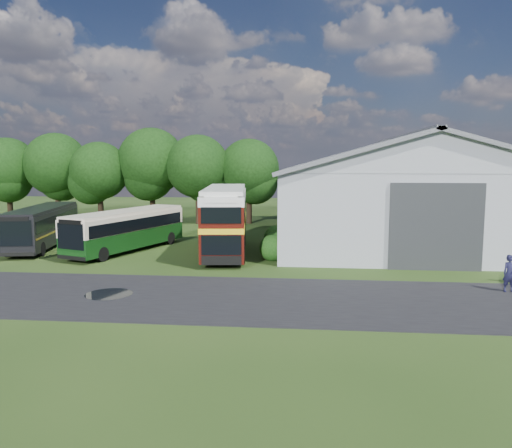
# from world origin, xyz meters

# --- Properties ---
(ground) EXTENTS (120.00, 120.00, 0.00)m
(ground) POSITION_xyz_m (0.00, 0.00, 0.00)
(ground) COLOR #1B3310
(ground) RESTS_ON ground
(asphalt_road) EXTENTS (60.00, 8.00, 0.02)m
(asphalt_road) POSITION_xyz_m (3.00, -3.00, 0.00)
(asphalt_road) COLOR black
(asphalt_road) RESTS_ON ground
(puddle) EXTENTS (2.20, 2.20, 0.01)m
(puddle) POSITION_xyz_m (-1.50, -3.00, 0.00)
(puddle) COLOR black
(puddle) RESTS_ON ground
(storage_shed) EXTENTS (18.80, 24.80, 8.15)m
(storage_shed) POSITION_xyz_m (15.00, 15.98, 4.17)
(storage_shed) COLOR gray
(storage_shed) RESTS_ON ground
(tree_far_left) EXTENTS (6.12, 6.12, 8.64)m
(tree_far_left) POSITION_xyz_m (-23.00, 24.00, 5.56)
(tree_far_left) COLOR black
(tree_far_left) RESTS_ON ground
(tree_left_a) EXTENTS (6.46, 6.46, 9.12)m
(tree_left_a) POSITION_xyz_m (-18.00, 24.50, 5.87)
(tree_left_a) COLOR black
(tree_left_a) RESTS_ON ground
(tree_left_b) EXTENTS (5.78, 5.78, 8.16)m
(tree_left_b) POSITION_xyz_m (-13.00, 23.50, 5.25)
(tree_left_b) COLOR black
(tree_left_b) RESTS_ON ground
(tree_mid) EXTENTS (6.80, 6.80, 9.60)m
(tree_mid) POSITION_xyz_m (-8.00, 24.80, 6.18)
(tree_mid) COLOR black
(tree_mid) RESTS_ON ground
(tree_right_a) EXTENTS (6.26, 6.26, 8.83)m
(tree_right_a) POSITION_xyz_m (-3.00, 23.80, 5.69)
(tree_right_a) COLOR black
(tree_right_a) RESTS_ON ground
(tree_right_b) EXTENTS (5.98, 5.98, 8.45)m
(tree_right_b) POSITION_xyz_m (2.00, 24.60, 5.44)
(tree_right_b) COLOR black
(tree_right_b) RESTS_ON ground
(shrub_front) EXTENTS (1.70, 1.70, 1.70)m
(shrub_front) POSITION_xyz_m (5.60, 6.00, 0.00)
(shrub_front) COLOR #194714
(shrub_front) RESTS_ON ground
(shrub_mid) EXTENTS (1.60, 1.60, 1.60)m
(shrub_mid) POSITION_xyz_m (5.60, 8.00, 0.00)
(shrub_mid) COLOR #194714
(shrub_mid) RESTS_ON ground
(shrub_back) EXTENTS (1.80, 1.80, 1.80)m
(shrub_back) POSITION_xyz_m (5.60, 10.00, 0.00)
(shrub_back) COLOR #194714
(shrub_back) RESTS_ON ground
(bus_green_single) EXTENTS (5.69, 10.50, 2.84)m
(bus_green_single) POSITION_xyz_m (-4.68, 8.20, 1.51)
(bus_green_single) COLOR black
(bus_green_single) RESTS_ON ground
(bus_maroon_double) EXTENTS (3.80, 10.68, 4.49)m
(bus_maroon_double) POSITION_xyz_m (2.30, 7.88, 2.24)
(bus_maroon_double) COLOR black
(bus_maroon_double) RESTS_ON ground
(bus_dark_single) EXTENTS (4.42, 10.81, 2.90)m
(bus_dark_single) POSITION_xyz_m (-11.38, 9.21, 1.55)
(bus_dark_single) COLOR black
(bus_dark_single) RESTS_ON ground
(visitor_a) EXTENTS (0.68, 0.47, 1.78)m
(visitor_a) POSITION_xyz_m (17.32, -0.70, 0.89)
(visitor_a) COLOR #171734
(visitor_a) RESTS_ON ground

